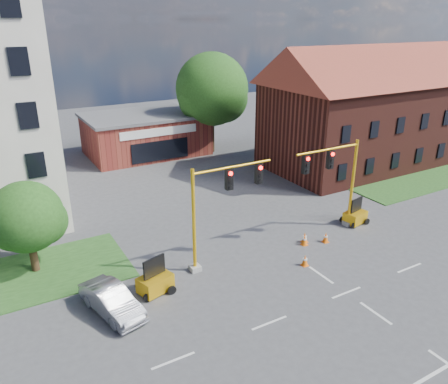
{
  "coord_description": "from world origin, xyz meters",
  "views": [
    {
      "loc": [
        -15.39,
        -13.75,
        13.54
      ],
      "look_at": [
        -1.78,
        10.0,
        2.68
      ],
      "focal_mm": 35.0,
      "sensor_mm": 36.0,
      "label": 1
    }
  ],
  "objects_px": {
    "trailer_east": "(355,216)",
    "pickup_white": "(349,170)",
    "signal_mast_west": "(220,203)",
    "trailer_west": "(155,282)",
    "signal_mast_east": "(335,177)"
  },
  "relations": [
    {
      "from": "signal_mast_west",
      "to": "pickup_white",
      "type": "distance_m",
      "value": 19.06
    },
    {
      "from": "trailer_west",
      "to": "trailer_east",
      "type": "relative_size",
      "value": 1.09
    },
    {
      "from": "trailer_east",
      "to": "pickup_white",
      "type": "bearing_deg",
      "value": 35.86
    },
    {
      "from": "signal_mast_east",
      "to": "pickup_white",
      "type": "relative_size",
      "value": 1.08
    },
    {
      "from": "signal_mast_east",
      "to": "trailer_west",
      "type": "xyz_separation_m",
      "value": [
        -13.13,
        -0.87,
        -3.3
      ]
    },
    {
      "from": "signal_mast_west",
      "to": "trailer_west",
      "type": "bearing_deg",
      "value": -168.86
    },
    {
      "from": "signal_mast_west",
      "to": "trailer_west",
      "type": "distance_m",
      "value": 5.58
    },
    {
      "from": "trailer_west",
      "to": "trailer_east",
      "type": "bearing_deg",
      "value": -13.57
    },
    {
      "from": "signal_mast_west",
      "to": "trailer_west",
      "type": "height_order",
      "value": "signal_mast_west"
    },
    {
      "from": "trailer_west",
      "to": "pickup_white",
      "type": "relative_size",
      "value": 0.35
    },
    {
      "from": "trailer_west",
      "to": "trailer_east",
      "type": "distance_m",
      "value": 15.43
    },
    {
      "from": "trailer_east",
      "to": "trailer_west",
      "type": "bearing_deg",
      "value": 171.23
    },
    {
      "from": "trailer_west",
      "to": "signal_mast_east",
      "type": "bearing_deg",
      "value": -13.01
    },
    {
      "from": "signal_mast_east",
      "to": "trailer_east",
      "type": "relative_size",
      "value": 3.4
    },
    {
      "from": "trailer_east",
      "to": "pickup_white",
      "type": "relative_size",
      "value": 0.32
    }
  ]
}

